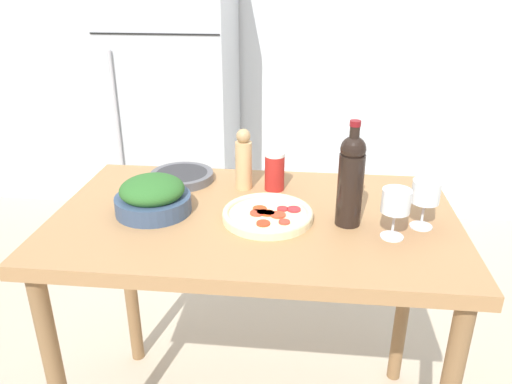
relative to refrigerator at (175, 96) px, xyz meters
The scene contains 11 objects.
wall_back 0.86m from the refrigerator, 29.88° to the left, with size 6.40×0.08×2.60m.
refrigerator is the anchor object (origin of this frame).
prep_counter 1.75m from the refrigerator, 67.12° to the right, with size 1.29×0.77×0.94m.
wine_bottle 1.92m from the refrigerator, 59.44° to the right, with size 0.08×0.08×0.33m.
wine_glass_near 2.04m from the refrigerator, 57.47° to the right, with size 0.08×0.08×0.15m.
wine_glass_far 2.04m from the refrigerator, 54.00° to the right, with size 0.08×0.08×0.15m.
pepper_mill 1.54m from the refrigerator, 66.27° to the right, with size 0.06×0.06×0.22m.
salad_bowl 1.67m from the refrigerator, 77.83° to the right, with size 0.24×0.24×0.12m.
homemade_pizza 1.79m from the refrigerator, 66.20° to the right, with size 0.29×0.29×0.03m.
salt_canister 1.58m from the refrigerator, 62.61° to the right, with size 0.07×0.07×0.14m.
cast_iron_skillet 1.41m from the refrigerator, 74.54° to the right, with size 0.23×0.36×0.03m.
Camera 1 is at (0.16, -1.43, 1.65)m, focal length 35.00 mm.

